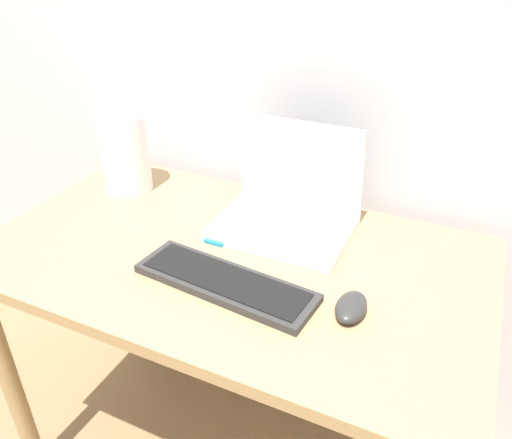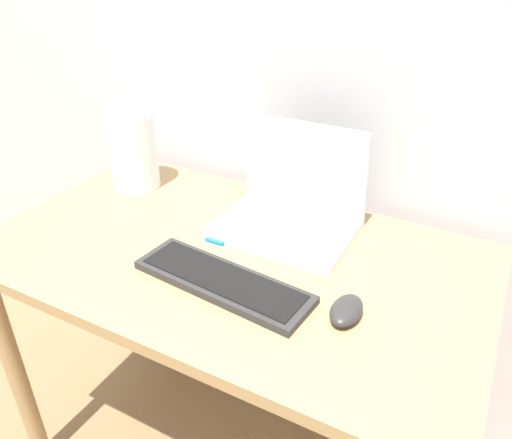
# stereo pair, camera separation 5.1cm
# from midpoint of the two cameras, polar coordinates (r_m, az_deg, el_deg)

# --- Properties ---
(wall_back) EXTENTS (6.00, 0.05, 2.50)m
(wall_back) POSITION_cam_midpoint_polar(r_m,az_deg,el_deg) (1.36, 7.08, 22.27)
(wall_back) COLOR silver
(wall_back) RESTS_ON ground_plane
(desk) EXTENTS (1.19, 0.68, 0.77)m
(desk) POSITION_cam_midpoint_polar(r_m,az_deg,el_deg) (1.25, -1.67, -7.73)
(desk) COLOR tan
(desk) RESTS_ON ground_plane
(laptop) EXTENTS (0.34, 0.25, 0.26)m
(laptop) POSITION_cam_midpoint_polar(r_m,az_deg,el_deg) (1.26, 5.18, 1.48)
(laptop) COLOR white
(laptop) RESTS_ON desk
(keyboard) EXTENTS (0.41, 0.16, 0.02)m
(keyboard) POSITION_cam_midpoint_polar(r_m,az_deg,el_deg) (1.08, -2.49, -7.10)
(keyboard) COLOR #2D2D2D
(keyboard) RESTS_ON desk
(mouse) EXTENTS (0.06, 0.10, 0.03)m
(mouse) POSITION_cam_midpoint_polar(r_m,az_deg,el_deg) (1.01, 11.73, -10.14)
(mouse) COLOR #2D2D2D
(mouse) RESTS_ON desk
(vase) EXTENTS (0.14, 0.14, 0.32)m
(vase) POSITION_cam_midpoint_polar(r_m,az_deg,el_deg) (1.47, -13.12, 9.22)
(vase) COLOR white
(vase) RESTS_ON desk
(mp3_player) EXTENTS (0.05, 0.05, 0.01)m
(mp3_player) POSITION_cam_midpoint_polar(r_m,az_deg,el_deg) (1.23, -3.02, -2.08)
(mp3_player) COLOR #1E7FB7
(mp3_player) RESTS_ON desk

